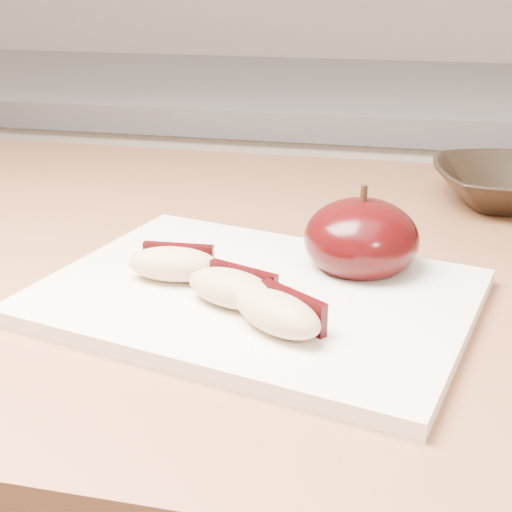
# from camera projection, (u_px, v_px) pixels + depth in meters

# --- Properties ---
(back_cabinet) EXTENTS (2.40, 0.62, 0.94)m
(back_cabinet) POSITION_uv_depth(u_px,v_px,m) (298.00, 318.00, 1.42)
(back_cabinet) COLOR silver
(back_cabinet) RESTS_ON ground
(cutting_board) EXTENTS (0.34, 0.28, 0.01)m
(cutting_board) POSITION_uv_depth(u_px,v_px,m) (256.00, 296.00, 0.51)
(cutting_board) COLOR white
(cutting_board) RESTS_ON island_counter
(apple_half) EXTENTS (0.11, 0.11, 0.07)m
(apple_half) POSITION_uv_depth(u_px,v_px,m) (361.00, 239.00, 0.54)
(apple_half) COLOR black
(apple_half) RESTS_ON cutting_board
(apple_wedge_a) EXTENTS (0.07, 0.04, 0.02)m
(apple_wedge_a) POSITION_uv_depth(u_px,v_px,m) (174.00, 263.00, 0.52)
(apple_wedge_a) COLOR tan
(apple_wedge_a) RESTS_ON cutting_board
(apple_wedge_b) EXTENTS (0.07, 0.05, 0.02)m
(apple_wedge_b) POSITION_uv_depth(u_px,v_px,m) (233.00, 288.00, 0.48)
(apple_wedge_b) COLOR tan
(apple_wedge_b) RESTS_ON cutting_board
(apple_wedge_c) EXTENTS (0.07, 0.07, 0.02)m
(apple_wedge_c) POSITION_uv_depth(u_px,v_px,m) (279.00, 312.00, 0.45)
(apple_wedge_c) COLOR tan
(apple_wedge_c) RESTS_ON cutting_board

